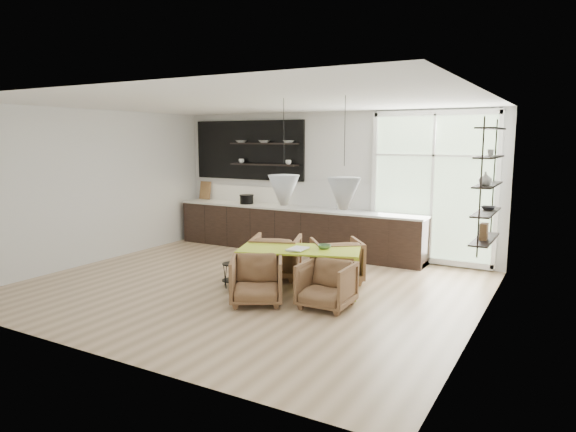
% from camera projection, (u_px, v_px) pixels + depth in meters
% --- Properties ---
extents(room, '(7.02, 6.01, 2.91)m').
position_uv_depth(room, '(312.00, 192.00, 8.68)').
color(room, '#CDAC89').
rests_on(room, ground).
extents(kitchen_run, '(5.54, 0.69, 2.75)m').
position_uv_depth(kitchen_run, '(292.00, 223.00, 10.80)').
color(kitchen_run, black).
rests_on(kitchen_run, ground).
extents(right_shelving, '(0.26, 1.22, 1.90)m').
position_uv_depth(right_shelving, '(487.00, 188.00, 7.36)').
color(right_shelving, black).
rests_on(right_shelving, ground).
extents(dining_table, '(2.02, 1.39, 0.68)m').
position_uv_depth(dining_table, '(299.00, 251.00, 7.94)').
color(dining_table, '#A9C122').
rests_on(dining_table, ground).
extents(armchair_back_left, '(1.01, 1.03, 0.73)m').
position_uv_depth(armchair_back_left, '(276.00, 256.00, 8.75)').
color(armchair_back_left, brown).
rests_on(armchair_back_left, ground).
extents(armchair_back_right, '(1.09, 1.10, 0.72)m').
position_uv_depth(armchair_back_right, '(337.00, 260.00, 8.49)').
color(armchair_back_right, brown).
rests_on(armchair_back_right, ground).
extents(armchair_front_left, '(1.01, 1.02, 0.69)m').
position_uv_depth(armchair_front_left, '(257.00, 280.00, 7.37)').
color(armchair_front_left, brown).
rests_on(armchair_front_left, ground).
extents(armchair_front_right, '(0.71, 0.73, 0.65)m').
position_uv_depth(armchair_front_right, '(326.00, 285.00, 7.19)').
color(armchair_front_right, brown).
rests_on(armchair_front_right, ground).
extents(wire_stool, '(0.31, 0.31, 0.39)m').
position_uv_depth(wire_stool, '(231.00, 272.00, 8.21)').
color(wire_stool, black).
rests_on(wire_stool, ground).
extents(table_book, '(0.26, 0.34, 0.03)m').
position_uv_depth(table_book, '(290.00, 248.00, 7.87)').
color(table_book, white).
rests_on(table_book, dining_table).
extents(table_bowl, '(0.23, 0.23, 0.06)m').
position_uv_depth(table_bowl, '(324.00, 247.00, 7.91)').
color(table_bowl, '#4D7249').
rests_on(table_bowl, dining_table).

